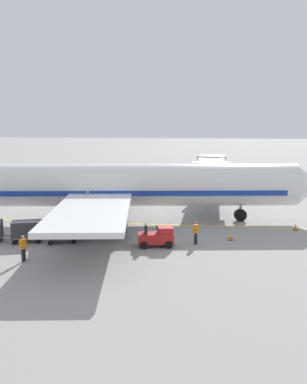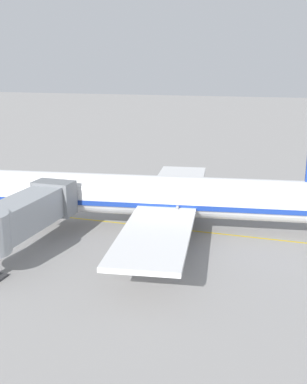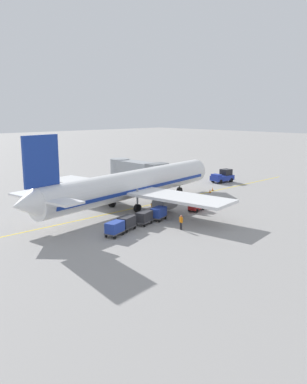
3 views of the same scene
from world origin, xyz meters
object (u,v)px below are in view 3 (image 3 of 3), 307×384
baggage_cart_front (159,213)px  baggage_cart_second_in_train (144,217)px  safety_cone_nose_left (207,200)px  baggage_tug_lead (197,205)px  baggage_cart_tail_end (115,228)px  safety_cone_wing_tip (213,189)px  ground_crew_wing_walker (153,206)px  parked_airliner (133,185)px  jet_bridge (136,170)px  safety_cone_nose_right (210,191)px  pushback_tractor (223,176)px  ground_crew_loader (181,221)px  baggage_cart_third_in_train (127,222)px  ground_crew_marshaller (204,200)px

baggage_cart_front → baggage_cart_second_in_train: same height
baggage_cart_front → safety_cone_nose_left: baggage_cart_front is taller
baggage_tug_lead → baggage_cart_front: bearing=-90.9°
baggage_cart_tail_end → safety_cone_wing_tip: size_ratio=5.04×
ground_crew_wing_walker → safety_cone_nose_left: size_ratio=2.86×
parked_airliner → baggage_cart_tail_end: bearing=-48.9°
jet_bridge → safety_cone_nose_right: (10.26, 6.95, -3.16)m
pushback_tractor → ground_crew_loader: pushback_tractor is taller
baggage_cart_front → safety_cone_nose_right: 18.66m
parked_airliner → baggage_tug_lead: parked_airliner is taller
baggage_tug_lead → baggage_cart_third_in_train: size_ratio=0.90×
safety_cone_wing_tip → baggage_cart_third_in_train: bearing=-73.4°
jet_bridge → baggage_cart_front: 19.70m
jet_bridge → ground_crew_loader: (20.96, -11.60, -2.50)m
baggage_tug_lead → pushback_tractor: bearing=118.3°
ground_crew_marshaller → safety_cone_nose_right: ground_crew_marshaller is taller
ground_crew_loader → ground_crew_marshaller: (-5.43, 10.63, 0.00)m
baggage_cart_third_in_train → ground_crew_wing_walker: (-3.31, 7.18, 0.00)m
baggage_cart_second_in_train → ground_crew_loader: (4.35, 1.66, 0.00)m
baggage_cart_third_in_train → ground_crew_wing_walker: ground_crew_wing_walker is taller
baggage_cart_third_in_train → ground_crew_loader: ground_crew_loader is taller
baggage_cart_third_in_train → safety_cone_nose_right: (-6.67, 23.12, -0.66)m
baggage_cart_third_in_train → ground_crew_loader: bearing=48.6°
ground_crew_wing_walker → safety_cone_nose_right: size_ratio=2.86×
baggage_cart_third_in_train → baggage_cart_front: bearing=95.8°
pushback_tractor → ground_crew_loader: (15.35, -28.17, -0.15)m
jet_bridge → ground_crew_loader: jet_bridge is taller
ground_crew_marshaller → safety_cone_wing_tip: ground_crew_marshaller is taller
parked_airliner → ground_crew_marshaller: bearing=50.4°
safety_cone_wing_tip → ground_crew_wing_walker: bearing=-76.9°
jet_bridge → safety_cone_nose_left: 14.47m
baggage_cart_tail_end → ground_crew_marshaller: bearing=97.2°
ground_crew_marshaller → baggage_cart_tail_end: bearing=-82.8°
ground_crew_loader → baggage_cart_front: bearing=168.4°
baggage_cart_third_in_train → baggage_cart_tail_end: (0.80, -2.30, 0.00)m
parked_airliner → baggage_tug_lead: bearing=34.4°
baggage_tug_lead → ground_crew_marshaller: (-0.95, 2.69, 0.24)m
baggage_cart_front → baggage_cart_third_in_train: same height
baggage_cart_tail_end → pushback_tractor: bearing=109.1°
pushback_tractor → ground_crew_loader: size_ratio=2.73×
pushback_tractor → ground_crew_marshaller: (9.92, -17.54, -0.15)m
jet_bridge → safety_cone_nose_right: jet_bridge is taller
baggage_cart_second_in_train → safety_cone_nose_right: bearing=107.4°
ground_crew_wing_walker → ground_crew_loader: (7.34, -2.61, 0.00)m
baggage_cart_second_in_train → ground_crew_wing_walker: size_ratio=1.76×
baggage_cart_front → safety_cone_wing_tip: size_ratio=5.04×
pushback_tractor → baggage_cart_front: bearing=-68.4°
baggage_cart_tail_end → baggage_cart_third_in_train: bearing=109.3°
ground_crew_loader → parked_airliner: bearing=166.0°
jet_bridge → baggage_tug_lead: size_ratio=4.52×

